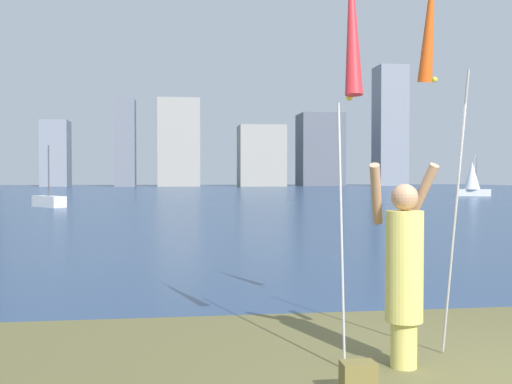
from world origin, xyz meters
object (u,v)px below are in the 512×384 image
Objects in this scene: sailboat_4 at (49,201)px; person at (404,267)px; kite_flag_left at (352,26)px; kite_flag_right at (431,22)px; sailboat_1 at (473,180)px; bag at (358,380)px; sailboat_3 at (476,192)px.

person is at bearing -73.40° from sailboat_4.
kite_flag_left is at bearing 179.15° from person.
sailboat_4 is (-9.90, 30.56, -3.11)m from kite_flag_right.
kite_flag_left is 1.07× the size of sailboat_1.
kite_flag_right is 32.27m from sailboat_4.
bag is 33.17m from sailboat_4.
sailboat_3 is 42.40m from sailboat_4.
sailboat_1 reaches higher than bag.
kite_flag_left is at bearing -118.52° from sailboat_3.
sailboat_1 reaches higher than sailboat_3.
bag is (-0.10, -0.56, -3.01)m from kite_flag_left.
person is 6.52× the size of bag.
kite_flag_right is 3.83m from bag.
sailboat_3 is (27.73, 51.90, -0.73)m from person.
person is at bearing -118.11° from sailboat_3.
sailboat_1 is 1.03× the size of sailboat_3.
kite_flag_left is 13.23× the size of bag.
sailboat_3 reaches higher than bag.
person is at bearing -117.88° from sailboat_1.
sailboat_3 is (28.39, 52.63, 0.08)m from bag.
kite_flag_right reaches higher than sailboat_4.
person is 0.46× the size of kite_flag_right.
kite_flag_right is 1.19× the size of sailboat_4.
kite_flag_left is at bearing 80.15° from bag.
person is 0.54× the size of sailboat_4.
kite_flag_right is at bearing 38.44° from kite_flag_left.
kite_flag_left is 3.06m from bag.
sailboat_1 reaches higher than person.
person is 2.28m from kite_flag_left.
kite_flag_right is 51.53m from sailboat_1.
sailboat_1 is at bearing 23.95° from sailboat_4.
bag is 0.08× the size of sailboat_4.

